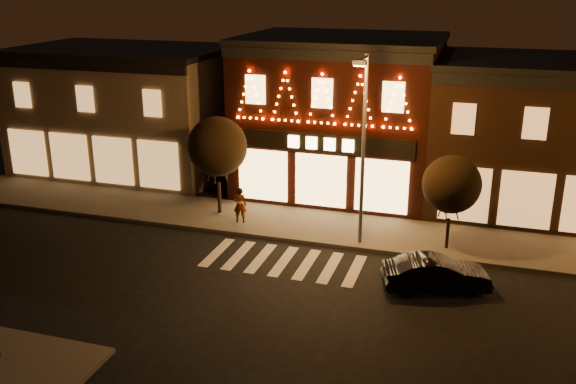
% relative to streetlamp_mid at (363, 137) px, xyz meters
% --- Properties ---
extents(ground, '(120.00, 120.00, 0.00)m').
position_rel_streetlamp_mid_xyz_m(ground, '(-2.68, -6.36, -4.93)').
color(ground, black).
rests_on(ground, ground).
extents(sidewalk_far, '(44.00, 4.00, 0.15)m').
position_rel_streetlamp_mid_xyz_m(sidewalk_far, '(-0.68, 1.64, -4.86)').
color(sidewalk_far, '#47423D').
rests_on(sidewalk_far, ground).
extents(building_left, '(12.20, 8.28, 7.30)m').
position_rel_streetlamp_mid_xyz_m(building_left, '(-15.68, 7.63, -1.27)').
color(building_left, brown).
rests_on(building_left, ground).
extents(building_pulp, '(10.20, 8.34, 8.30)m').
position_rel_streetlamp_mid_xyz_m(building_pulp, '(-2.68, 7.62, -0.77)').
color(building_pulp, black).
rests_on(building_pulp, ground).
extents(building_right_a, '(9.20, 8.28, 7.50)m').
position_rel_streetlamp_mid_xyz_m(building_right_a, '(6.82, 7.63, -1.17)').
color(building_right_a, '#372013').
rests_on(building_right_a, ground).
extents(streetlamp_mid, '(0.51, 1.86, 8.15)m').
position_rel_streetlamp_mid_xyz_m(streetlamp_mid, '(0.00, 0.00, 0.00)').
color(streetlamp_mid, '#59595E').
rests_on(streetlamp_mid, sidewalk_far).
extents(tree_left, '(2.86, 2.86, 4.79)m').
position_rel_streetlamp_mid_xyz_m(tree_left, '(-7.33, 1.80, -1.44)').
color(tree_left, black).
rests_on(tree_left, sidewalk_far).
extents(tree_right, '(2.44, 2.44, 4.09)m').
position_rel_streetlamp_mid_xyz_m(tree_right, '(3.67, 0.76, -1.92)').
color(tree_right, black).
rests_on(tree_right, sidewalk_far).
extents(dark_sedan, '(4.22, 2.58, 1.31)m').
position_rel_streetlamp_mid_xyz_m(dark_sedan, '(3.55, -3.04, -4.28)').
color(dark_sedan, black).
rests_on(dark_sedan, ground).
extents(pedestrian, '(0.70, 0.53, 1.71)m').
position_rel_streetlamp_mid_xyz_m(pedestrian, '(-5.89, 0.91, -3.93)').
color(pedestrian, gray).
rests_on(pedestrian, sidewalk_far).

